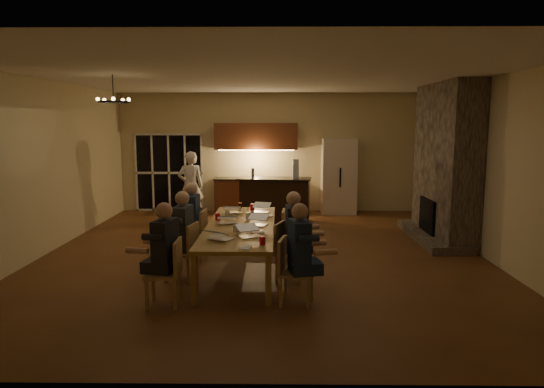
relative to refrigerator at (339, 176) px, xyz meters
The scene contains 44 objects.
floor 4.67m from the refrigerator, 114.60° to the right, with size 9.00×9.00×0.00m, color brown.
back_wall 2.03m from the refrigerator, 168.98° to the left, with size 8.00×0.04×3.20m, color beige.
left_wall 7.25m from the refrigerator, 144.97° to the right, with size 0.04×9.00×3.20m, color beige.
right_wall 4.70m from the refrigerator, 62.94° to the right, with size 0.04×9.00×3.20m, color beige.
ceiling 5.08m from the refrigerator, 114.60° to the right, with size 8.00×9.00×0.04m, color white.
french_doors 4.61m from the refrigerator, behind, with size 1.86×0.08×2.10m, color black.
fireplace 3.51m from the refrigerator, 58.61° to the right, with size 0.58×2.50×3.20m, color #76675D.
kitchenette 2.21m from the refrigerator, behind, with size 2.24×0.68×2.40m, color maroon, non-canonical shape.
refrigerator is the anchor object (origin of this frame).
dining_table 5.58m from the refrigerator, 113.70° to the right, with size 1.10×3.35×0.75m, color #B48948.
bar_island 2.09m from the refrigerator, 145.92° to the right, with size 1.76×0.68×1.08m, color black.
chair_left_near 7.41m from the refrigerator, 115.03° to the right, with size 0.44×0.44×0.89m, color tan, non-canonical shape.
chair_left_mid 6.46m from the refrigerator, 118.80° to the right, with size 0.44×0.44×0.89m, color tan, non-canonical shape.
chair_left_far 5.51m from the refrigerator, 124.68° to the right, with size 0.44×0.44×0.89m, color tan, non-canonical shape.
chair_right_near 6.79m from the refrigerator, 101.62° to the right, with size 0.44×0.44×0.89m, color tan, non-canonical shape.
chair_right_mid 5.82m from the refrigerator, 103.96° to the right, with size 0.44×0.44×0.89m, color tan, non-canonical shape.
chair_right_far 4.73m from the refrigerator, 106.28° to the right, with size 0.44×0.44×0.89m, color tan, non-canonical shape.
person_left_near 7.34m from the refrigerator, 115.00° to the right, with size 0.60×0.60×1.38m, color #23242D, non-canonical shape.
person_right_near 6.82m from the refrigerator, 101.25° to the right, with size 0.60×0.60×1.38m, color #1C2B48, non-canonical shape.
person_left_mid 6.39m from the refrigerator, 118.76° to the right, with size 0.60×0.60×1.38m, color #373B41, non-canonical shape.
person_right_mid 5.77m from the refrigerator, 103.82° to the right, with size 0.60×0.60×1.38m, color #23242D, non-canonical shape.
person_left_far 5.48m from the refrigerator, 124.90° to the right, with size 0.60×0.60×1.38m, color #1C2B48, non-canonical shape.
standing_person 3.91m from the refrigerator, 165.43° to the right, with size 0.63×0.41×1.72m, color silver.
chandelier 6.63m from the refrigerator, 132.87° to the right, with size 0.54×0.54×0.03m, color black.
laptop_a 6.54m from the refrigerator, 111.80° to the right, with size 0.32×0.28×0.23m, color silver, non-canonical shape.
laptop_b 6.26m from the refrigerator, 108.80° to the right, with size 0.32×0.28×0.23m, color silver, non-canonical shape.
laptop_c 5.54m from the refrigerator, 116.38° to the right, with size 0.32×0.28×0.23m, color silver, non-canonical shape.
laptop_d 5.49m from the refrigerator, 110.99° to the right, with size 0.32×0.28×0.23m, color silver, non-canonical shape.
laptop_e 4.71m from the refrigerator, 121.33° to the right, with size 0.32×0.28×0.23m, color silver, non-canonical shape.
laptop_f 4.41m from the refrigerator, 116.12° to the right, with size 0.32×0.28×0.23m, color silver, non-canonical shape.
mug_front 6.02m from the refrigerator, 112.19° to the right, with size 0.07×0.07×0.10m, color silver.
mug_mid 5.00m from the refrigerator, 115.30° to the right, with size 0.09×0.09×0.10m, color silver.
mug_back 4.99m from the refrigerator, 120.45° to the right, with size 0.09×0.09×0.10m, color silver.
redcup_near 6.64m from the refrigerator, 105.94° to the right, with size 0.08×0.08×0.12m, color red.
redcup_mid 5.40m from the refrigerator, 119.42° to the right, with size 0.08×0.08×0.12m, color red.
redcup_far 4.27m from the refrigerator, 119.61° to the right, with size 0.08×0.08×0.12m, color red.
can_silver 6.15m from the refrigerator, 111.13° to the right, with size 0.06×0.06×0.12m, color #B2B2B7.
can_cola 4.30m from the refrigerator, 123.02° to the right, with size 0.07×0.07×0.12m, color #3F0F0C.
plate_near 5.98m from the refrigerator, 108.83° to the right, with size 0.22×0.22×0.02m, color silver.
plate_left 6.48m from the refrigerator, 112.77° to the right, with size 0.23×0.23×0.02m, color silver.
plate_far 4.71m from the refrigerator, 112.91° to the right, with size 0.26×0.26×0.02m, color silver.
notepad 6.88m from the refrigerator, 107.31° to the right, with size 0.15×0.20×0.01m, color white.
bar_bottle 2.51m from the refrigerator, 152.88° to the right, with size 0.07×0.07×0.24m, color #99999E.
bar_blender 1.67m from the refrigerator, 136.46° to the right, with size 0.14×0.14×0.45m, color silver.
Camera 1 is at (0.29, -8.69, 2.41)m, focal length 32.00 mm.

